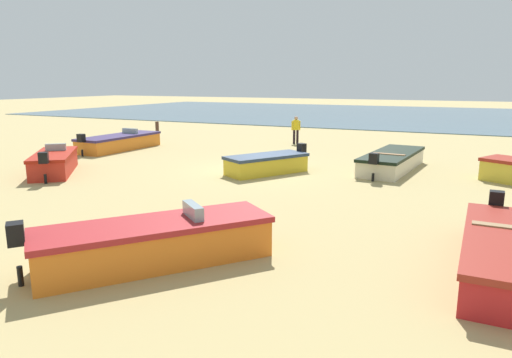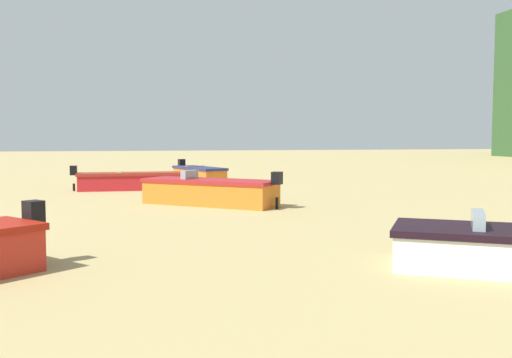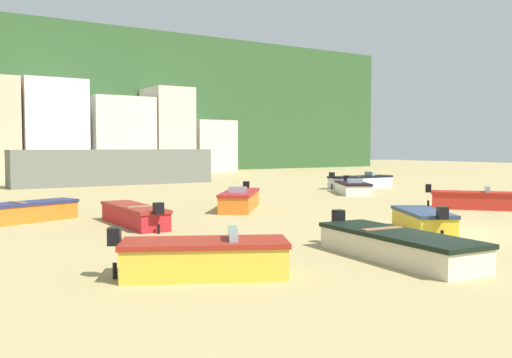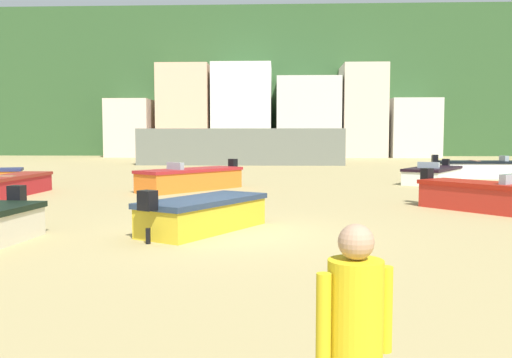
# 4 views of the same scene
# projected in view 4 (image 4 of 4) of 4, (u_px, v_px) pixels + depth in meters

# --- Properties ---
(ground_plane) EXTENTS (160.00, 160.00, 0.00)m
(ground_plane) POSITION_uv_depth(u_px,v_px,m) (225.00, 233.00, 12.16)
(ground_plane) COLOR tan
(headland_hill) EXTENTS (90.00, 32.00, 16.85)m
(headland_hill) POSITION_uv_depth(u_px,v_px,m) (271.00, 92.00, 77.26)
(headland_hill) COLOR #2F5129
(headland_hill) RESTS_ON ground
(harbor_pier) EXTENTS (15.73, 2.40, 2.78)m
(harbor_pier) POSITION_uv_depth(u_px,v_px,m) (241.00, 147.00, 42.01)
(harbor_pier) COLOR slate
(harbor_pier) RESTS_ON ground
(townhouse_far_left) EXTENTS (4.57, 6.16, 6.12)m
(townhouse_far_left) POSITION_uv_depth(u_px,v_px,m) (133.00, 128.00, 59.43)
(townhouse_far_left) COLOR beige
(townhouse_far_left) RESTS_ON ground
(townhouse_centre_left) EXTENTS (5.39, 5.79, 9.74)m
(townhouse_centre_left) POSITION_uv_depth(u_px,v_px,m) (186.00, 112.00, 58.86)
(townhouse_centre_left) COLOR #D9AE8C
(townhouse_centre_left) RESTS_ON ground
(townhouse_centre) EXTENTS (6.20, 6.02, 9.81)m
(townhouse_centre) POSITION_uv_depth(u_px,v_px,m) (242.00, 111.00, 58.73)
(townhouse_centre) COLOR silver
(townhouse_centre) RESTS_ON ground
(townhouse_centre_right) EXTENTS (6.62, 6.30, 8.36)m
(townhouse_centre_right) POSITION_uv_depth(u_px,v_px,m) (308.00, 118.00, 58.63)
(townhouse_centre_right) COLOR beige
(townhouse_centre_right) RESTS_ON ground
(townhouse_right) EXTENTS (4.50, 5.94, 9.68)m
(townhouse_right) POSITION_uv_depth(u_px,v_px,m) (362.00, 112.00, 58.16)
(townhouse_right) COLOR beige
(townhouse_right) RESTS_ON ground
(townhouse_far_right) EXTENTS (5.01, 6.40, 6.10)m
(townhouse_far_right) POSITION_uv_depth(u_px,v_px,m) (411.00, 128.00, 58.31)
(townhouse_far_right) COLOR beige
(townhouse_far_right) RESTS_ON ground
(boat_red_0) EXTENTS (3.51, 3.82, 1.15)m
(boat_red_0) POSITION_uv_depth(u_px,v_px,m) (487.00, 196.00, 15.79)
(boat_red_0) COLOR red
(boat_red_0) RESTS_ON ground
(boat_yellow_1) EXTENTS (2.84, 3.59, 1.08)m
(boat_yellow_1) POSITION_uv_depth(u_px,v_px,m) (203.00, 214.00, 12.45)
(boat_yellow_1) COLOR gold
(boat_yellow_1) RESTS_ON ground
(boat_red_3) EXTENTS (1.24, 4.97, 1.08)m
(boat_red_3) POSITION_uv_depth(u_px,v_px,m) (10.00, 185.00, 19.78)
(boat_red_3) COLOR red
(boat_red_3) RESTS_ON ground
(boat_orange_4) EXTENTS (4.05, 4.56, 1.19)m
(boat_orange_4) POSITION_uv_depth(u_px,v_px,m) (191.00, 179.00, 22.03)
(boat_orange_4) COLOR orange
(boat_orange_4) RESTS_ON ground
(boat_white_5) EXTENTS (5.33, 1.55, 1.22)m
(boat_white_5) POSITION_uv_depth(u_px,v_px,m) (486.00, 169.00, 28.41)
(boat_white_5) COLOR white
(boat_white_5) RESTS_ON ground
(boat_white_6) EXTENTS (3.64, 4.52, 1.05)m
(boat_white_6) POSITION_uv_depth(u_px,v_px,m) (433.00, 175.00, 25.44)
(boat_white_6) COLOR white
(boat_white_6) RESTS_ON ground
(beach_walker_foreground) EXTENTS (0.52, 0.45, 1.62)m
(beach_walker_foreground) POSITION_uv_depth(u_px,v_px,m) (355.00, 332.00, 3.33)
(beach_walker_foreground) COLOR black
(beach_walker_foreground) RESTS_ON ground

